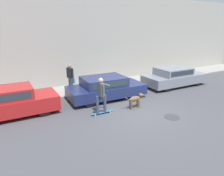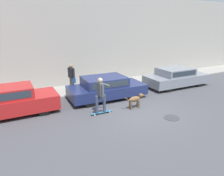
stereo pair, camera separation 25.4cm
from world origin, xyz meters
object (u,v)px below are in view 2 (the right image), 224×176
Objects in this scene: parked_car_2 at (176,77)px; skateboarder at (101,94)px; pedestrian_with_bag at (72,76)px; parked_car_0 at (11,101)px; parked_car_1 at (106,88)px; dog at (135,99)px.

skateboarder reaches higher than parked_car_2.
pedestrian_with_bag reaches higher than parked_car_2.
parked_car_0 is at bearing 153.87° from skateboarder.
pedestrian_with_bag is (-0.22, 3.70, 0.02)m from skateboarder.
parked_car_0 is at bearing -177.89° from parked_car_1.
skateboarder is 3.71m from pedestrian_with_bag.
pedestrian_with_bag is at bearing 127.53° from parked_car_1.
parked_car_2 is 6.80m from pedestrian_with_bag.
pedestrian_with_bag is at bearing 114.07° from dog.
parked_car_0 is 5.68m from dog.
parked_car_0 is 4.01m from skateboarder.
skateboarder is (-1.77, 0.13, 0.51)m from dog.
skateboarder is at bearing 172.40° from dog.
parked_car_1 is 2.38m from pedestrian_with_bag.
pedestrian_with_bag reaches higher than dog.
skateboarder is at bearing -120.37° from parked_car_1.
parked_car_0 is at bearing -178.81° from parked_car_2.
parked_car_0 is 4.71m from parked_car_1.
parked_car_1 is 5.15m from parked_car_2.
parked_car_0 is 0.93× the size of parked_car_1.
dog is (-4.52, -1.92, -0.14)m from parked_car_2.
skateboarder is at bearing -162.92° from parked_car_2.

